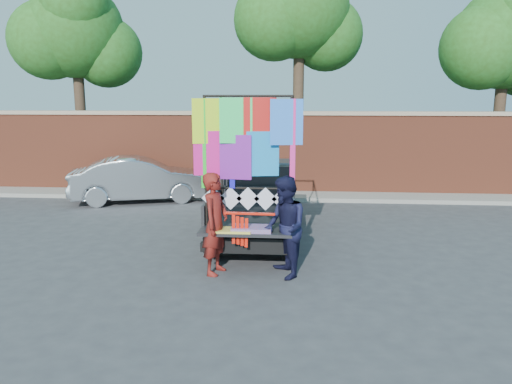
# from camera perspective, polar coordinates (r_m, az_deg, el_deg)

# --- Properties ---
(ground) EXTENTS (90.00, 90.00, 0.00)m
(ground) POSITION_cam_1_polar(r_m,az_deg,el_deg) (9.29, -1.52, -8.40)
(ground) COLOR #38383A
(ground) RESTS_ON ground
(brick_wall) EXTENTS (30.00, 0.45, 2.61)m
(brick_wall) POSITION_cam_1_polar(r_m,az_deg,el_deg) (15.84, 1.13, 4.58)
(brick_wall) COLOR brown
(brick_wall) RESTS_ON ground
(curb) EXTENTS (30.00, 1.20, 0.12)m
(curb) POSITION_cam_1_polar(r_m,az_deg,el_deg) (15.34, 0.96, -0.41)
(curb) COLOR gray
(curb) RESTS_ON ground
(tree_left) EXTENTS (4.20, 3.30, 7.05)m
(tree_left) POSITION_cam_1_polar(r_m,az_deg,el_deg) (18.51, -19.97, 16.62)
(tree_left) COLOR #38281C
(tree_left) RESTS_ON ground
(tree_mid) EXTENTS (4.20, 3.30, 7.73)m
(tree_mid) POSITION_cam_1_polar(r_m,az_deg,el_deg) (17.04, 5.08, 19.74)
(tree_mid) COLOR #38281C
(tree_mid) RESTS_ON ground
(tree_right) EXTENTS (4.20, 3.30, 6.62)m
(tree_right) POSITION_cam_1_polar(r_m,az_deg,el_deg) (18.15, 26.79, 15.10)
(tree_right) COLOR #38281C
(tree_right) RESTS_ON ground
(pickup_truck) EXTENTS (1.96, 4.91, 3.09)m
(pickup_truck) POSITION_cam_1_polar(r_m,az_deg,el_deg) (11.36, 0.24, -0.73)
(pickup_truck) COLOR black
(pickup_truck) RESTS_ON ground
(sedan) EXTENTS (4.24, 2.52, 1.32)m
(sedan) POSITION_cam_1_polar(r_m,az_deg,el_deg) (15.07, -13.09, 1.42)
(sedan) COLOR silver
(sedan) RESTS_ON ground
(woman) EXTENTS (0.58, 0.74, 1.79)m
(woman) POSITION_cam_1_polar(r_m,az_deg,el_deg) (8.69, -4.67, -3.63)
(woman) COLOR maroon
(woman) RESTS_ON ground
(man) EXTENTS (0.89, 1.01, 1.75)m
(man) POSITION_cam_1_polar(r_m,az_deg,el_deg) (8.51, 3.30, -4.06)
(man) COLOR black
(man) RESTS_ON ground
(streamer_bundle) EXTENTS (0.88, 0.09, 0.61)m
(streamer_bundle) POSITION_cam_1_polar(r_m,az_deg,el_deg) (8.57, -1.38, -3.64)
(streamer_bundle) COLOR red
(streamer_bundle) RESTS_ON ground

